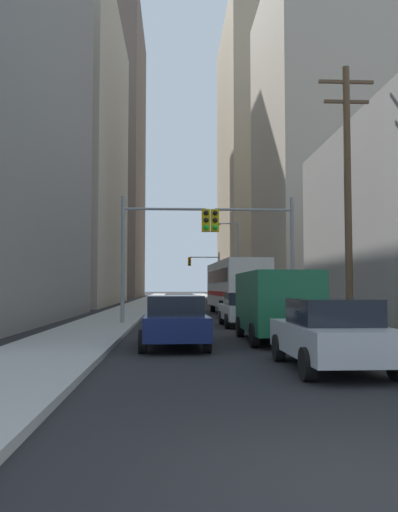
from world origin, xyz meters
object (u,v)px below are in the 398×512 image
(sedan_silver, at_px, (331,334))
(traffic_signal_near_left, at_px, (161,238))
(traffic_signal_near_right, at_px, (257,238))
(sedan_white, at_px, (243,309))
(cargo_van_green, at_px, (275,302))
(sedan_navy, at_px, (175,321))
(city_bus, at_px, (235,285))
(traffic_signal_far_right, at_px, (205,268))

(sedan_silver, bearing_deg, traffic_signal_near_left, 106.71)
(traffic_signal_near_right, bearing_deg, sedan_silver, -92.34)
(sedan_white, height_order, traffic_signal_near_right, traffic_signal_near_right)
(cargo_van_green, distance_m, sedan_navy, 3.66)
(city_bus, xyz_separation_m, traffic_signal_near_right, (-0.14, -9.73, 2.12))
(cargo_van_green, bearing_deg, traffic_signal_near_right, 85.45)
(city_bus, distance_m, sedan_navy, 18.94)
(traffic_signal_near_left, distance_m, traffic_signal_far_right, 39.35)
(sedan_navy, xyz_separation_m, traffic_signal_near_right, (3.86, 8.74, 3.28))
(city_bus, height_order, traffic_signal_near_right, traffic_signal_near_right)
(city_bus, relative_size, traffic_signal_near_right, 1.93)
(city_bus, relative_size, cargo_van_green, 2.22)
(traffic_signal_near_right, relative_size, traffic_signal_far_right, 1.00)
(sedan_white, bearing_deg, traffic_signal_near_left, 171.51)
(traffic_signal_near_right, bearing_deg, cargo_van_green, -94.55)
(sedan_navy, distance_m, traffic_signal_near_right, 10.11)
(traffic_signal_near_left, bearing_deg, sedan_silver, -73.29)
(cargo_van_green, bearing_deg, sedan_silver, -89.61)
(sedan_silver, height_order, traffic_signal_near_right, traffic_signal_near_right)
(sedan_silver, relative_size, traffic_signal_near_right, 0.70)
(city_bus, height_order, traffic_signal_near_left, traffic_signal_near_left)
(cargo_van_green, bearing_deg, sedan_white, 91.36)
(cargo_van_green, xyz_separation_m, traffic_signal_far_right, (0.60, 46.30, 2.76))
(sedan_silver, xyz_separation_m, traffic_signal_far_right, (0.56, 52.19, 3.28))
(sedan_silver, xyz_separation_m, traffic_signal_near_right, (0.53, 13.10, 3.28))
(sedan_white, bearing_deg, city_bus, 85.15)
(sedan_navy, xyz_separation_m, traffic_signal_near_left, (-0.61, 8.74, 3.29))
(sedan_white, bearing_deg, sedan_silver, -89.10)
(sedan_silver, xyz_separation_m, sedan_white, (-0.20, 12.54, 0.00))
(sedan_navy, xyz_separation_m, traffic_signal_far_right, (3.89, 47.83, 3.28))
(city_bus, bearing_deg, cargo_van_green, -92.42)
(sedan_navy, relative_size, traffic_signal_far_right, 0.71)
(sedan_silver, relative_size, sedan_navy, 0.99)
(city_bus, xyz_separation_m, sedan_silver, (-0.68, -22.84, -1.16))
(cargo_van_green, height_order, sedan_navy, cargo_van_green)
(sedan_white, xyz_separation_m, traffic_signal_near_right, (0.73, 0.56, 3.28))
(cargo_van_green, relative_size, traffic_signal_far_right, 0.87)
(city_bus, bearing_deg, traffic_signal_far_right, 90.22)
(traffic_signal_near_left, xyz_separation_m, traffic_signal_near_right, (4.47, -0.00, -0.01))
(city_bus, relative_size, sedan_silver, 2.74)
(sedan_silver, bearing_deg, sedan_white, 90.90)
(sedan_navy, bearing_deg, city_bus, 77.77)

